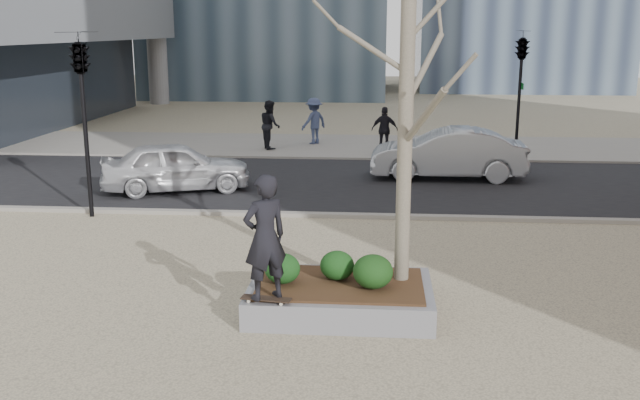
# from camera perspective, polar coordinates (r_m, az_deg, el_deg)

# --- Properties ---
(ground) EXTENTS (120.00, 120.00, 0.00)m
(ground) POSITION_cam_1_polar(r_m,az_deg,el_deg) (12.05, -3.18, -8.68)
(ground) COLOR tan
(ground) RESTS_ON ground
(street) EXTENTS (60.00, 8.00, 0.02)m
(street) POSITION_cam_1_polar(r_m,az_deg,el_deg) (21.58, 0.40, 1.40)
(street) COLOR black
(street) RESTS_ON ground
(far_sidewalk) EXTENTS (60.00, 6.00, 0.02)m
(far_sidewalk) POSITION_cam_1_polar(r_m,az_deg,el_deg) (28.45, 1.45, 4.37)
(far_sidewalk) COLOR gray
(far_sidewalk) RESTS_ON ground
(planter) EXTENTS (3.00, 2.00, 0.45)m
(planter) POSITION_cam_1_polar(r_m,az_deg,el_deg) (11.87, 1.64, -7.84)
(planter) COLOR gray
(planter) RESTS_ON ground
(planter_mulch) EXTENTS (2.70, 1.70, 0.04)m
(planter_mulch) POSITION_cam_1_polar(r_m,az_deg,el_deg) (11.79, 1.65, -6.73)
(planter_mulch) COLOR #382314
(planter_mulch) RESTS_ON planter
(sycamore_tree) EXTENTS (2.80, 2.80, 6.60)m
(sycamore_tree) POSITION_cam_1_polar(r_m,az_deg,el_deg) (11.38, 6.95, 9.60)
(sycamore_tree) COLOR gray
(sycamore_tree) RESTS_ON planter_mulch
(shrub_left) EXTENTS (0.58, 0.58, 0.50)m
(shrub_left) POSITION_cam_1_polar(r_m,az_deg,el_deg) (11.70, -3.03, -5.49)
(shrub_left) COLOR #133E15
(shrub_left) RESTS_ON planter_mulch
(shrub_middle) EXTENTS (0.57, 0.57, 0.48)m
(shrub_middle) POSITION_cam_1_polar(r_m,az_deg,el_deg) (11.86, 1.38, -5.25)
(shrub_middle) COLOR #143D13
(shrub_middle) RESTS_ON planter_mulch
(shrub_right) EXTENTS (0.65, 0.65, 0.55)m
(shrub_right) POSITION_cam_1_polar(r_m,az_deg,el_deg) (11.50, 4.26, -5.73)
(shrub_right) COLOR #173811
(shrub_right) RESTS_ON planter_mulch
(skateboard) EXTENTS (0.80, 0.31, 0.08)m
(skateboard) POSITION_cam_1_polar(r_m,az_deg,el_deg) (11.09, -4.33, -8.00)
(skateboard) COLOR black
(skateboard) RESTS_ON planter
(skateboarder) EXTENTS (0.85, 0.79, 1.94)m
(skateboarder) POSITION_cam_1_polar(r_m,az_deg,el_deg) (10.76, -4.43, -2.99)
(skateboarder) COLOR black
(skateboarder) RESTS_ON skateboard
(police_car) EXTENTS (4.50, 2.93, 1.42)m
(police_car) POSITION_cam_1_polar(r_m,az_deg,el_deg) (20.72, -11.45, 2.66)
(police_car) COLOR silver
(police_car) RESTS_ON street
(car_silver) EXTENTS (4.75, 1.71, 1.56)m
(car_silver) POSITION_cam_1_polar(r_m,az_deg,el_deg) (22.38, 10.17, 3.68)
(car_silver) COLOR #9DA0A5
(car_silver) RESTS_ON street
(pedestrian_a) EXTENTS (1.00, 1.11, 1.86)m
(pedestrian_a) POSITION_cam_1_polar(r_m,az_deg,el_deg) (27.58, -4.02, 6.03)
(pedestrian_a) COLOR black
(pedestrian_a) RESTS_ON far_sidewalk
(pedestrian_b) EXTENTS (1.32, 1.33, 1.84)m
(pedestrian_b) POSITION_cam_1_polar(r_m,az_deg,el_deg) (28.76, -0.49, 6.34)
(pedestrian_b) COLOR #384466
(pedestrian_b) RESTS_ON far_sidewalk
(pedestrian_c) EXTENTS (1.04, 0.54, 1.70)m
(pedestrian_c) POSITION_cam_1_polar(r_m,az_deg,el_deg) (26.86, 5.20, 5.63)
(pedestrian_c) COLOR black
(pedestrian_c) RESTS_ON far_sidewalk
(traffic_light_near) EXTENTS (0.60, 2.48, 4.50)m
(traffic_light_near) POSITION_cam_1_polar(r_m,az_deg,el_deg) (18.22, -18.28, 5.61)
(traffic_light_near) COLOR black
(traffic_light_near) RESTS_ON ground
(traffic_light_far) EXTENTS (0.60, 2.48, 4.50)m
(traffic_light_far) POSITION_cam_1_polar(r_m,az_deg,el_deg) (26.21, 15.65, 8.02)
(traffic_light_far) COLOR black
(traffic_light_far) RESTS_ON ground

